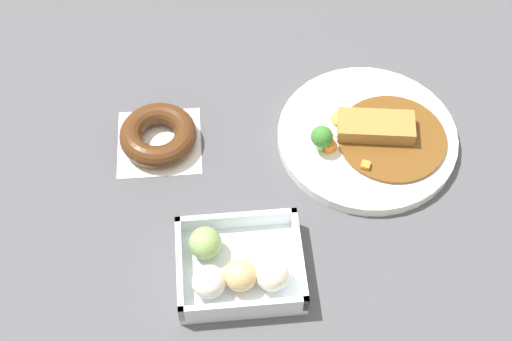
{
  "coord_description": "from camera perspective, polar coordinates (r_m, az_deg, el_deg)",
  "views": [
    {
      "loc": [
        -0.13,
        -0.65,
        0.95
      ],
      "look_at": [
        -0.07,
        -0.01,
        0.03
      ],
      "focal_mm": 52.78,
      "sensor_mm": 36.0,
      "label": 1
    }
  ],
  "objects": [
    {
      "name": "curry_plate",
      "position": [
        1.19,
        8.52,
        2.57
      ],
      "size": [
        0.28,
        0.28,
        0.06
      ],
      "color": "white",
      "rests_on": "ground_plane"
    },
    {
      "name": "ground_plane",
      "position": [
        1.16,
        3.37,
        -0.13
      ],
      "size": [
        1.6,
        1.6,
        0.0
      ],
      "primitive_type": "plane",
      "color": "#4C4C51"
    },
    {
      "name": "donut_box",
      "position": [
        1.04,
        -1.51,
        -7.39
      ],
      "size": [
        0.17,
        0.15,
        0.06
      ],
      "color": "silver",
      "rests_on": "ground_plane"
    },
    {
      "name": "chocolate_ring_donut",
      "position": [
        1.18,
        -7.42,
        2.65
      ],
      "size": [
        0.13,
        0.13,
        0.04
      ],
      "color": "white",
      "rests_on": "ground_plane"
    }
  ]
}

